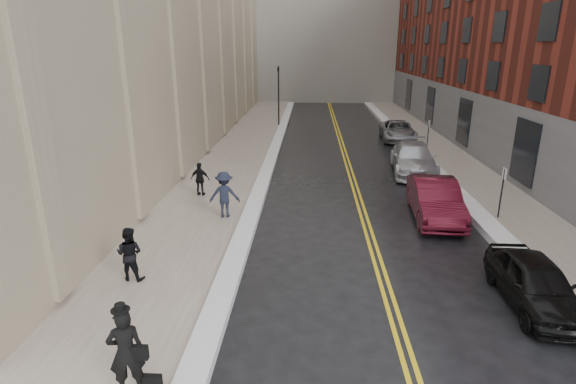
# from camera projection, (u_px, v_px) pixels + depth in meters

# --- Properties ---
(ground) EXTENTS (160.00, 160.00, 0.00)m
(ground) POSITION_uv_depth(u_px,v_px,m) (299.00, 334.00, 11.12)
(ground) COLOR black
(ground) RESTS_ON ground
(sidewalk_left) EXTENTS (4.00, 64.00, 0.15)m
(sidewalk_left) POSITION_uv_depth(u_px,v_px,m) (230.00, 166.00, 26.51)
(sidewalk_left) COLOR gray
(sidewalk_left) RESTS_ON ground
(sidewalk_right) EXTENTS (3.00, 64.00, 0.15)m
(sidewalk_right) POSITION_uv_depth(u_px,v_px,m) (462.00, 169.00, 25.87)
(sidewalk_right) COLOR gray
(sidewalk_right) RESTS_ON ground
(lane_stripe_a) EXTENTS (0.12, 64.00, 0.01)m
(lane_stripe_a) POSITION_uv_depth(u_px,v_px,m) (347.00, 168.00, 26.21)
(lane_stripe_a) COLOR gold
(lane_stripe_a) RESTS_ON ground
(lane_stripe_b) EXTENTS (0.12, 64.00, 0.01)m
(lane_stripe_b) POSITION_uv_depth(u_px,v_px,m) (351.00, 168.00, 26.19)
(lane_stripe_b) COLOR gold
(lane_stripe_b) RESTS_ON ground
(snow_ridge_left) EXTENTS (0.70, 60.80, 0.26)m
(snow_ridge_left) POSITION_uv_depth(u_px,v_px,m) (269.00, 165.00, 26.38)
(snow_ridge_left) COLOR white
(snow_ridge_left) RESTS_ON ground
(snow_ridge_right) EXTENTS (0.85, 60.80, 0.30)m
(snow_ridge_right) POSITION_uv_depth(u_px,v_px,m) (430.00, 167.00, 25.93)
(snow_ridge_right) COLOR white
(snow_ridge_right) RESTS_ON ground
(traffic_signal) EXTENTS (0.18, 0.15, 5.20)m
(traffic_signal) POSITION_uv_depth(u_px,v_px,m) (279.00, 91.00, 38.79)
(traffic_signal) COLOR black
(traffic_signal) RESTS_ON ground
(parking_sign_near) EXTENTS (0.06, 0.35, 2.23)m
(parking_sign_near) POSITION_uv_depth(u_px,v_px,m) (502.00, 189.00, 17.93)
(parking_sign_near) COLOR black
(parking_sign_near) RESTS_ON ground
(parking_sign_far) EXTENTS (0.06, 0.35, 2.23)m
(parking_sign_far) POSITION_uv_depth(u_px,v_px,m) (428.00, 134.00, 29.32)
(parking_sign_far) COLOR black
(parking_sign_far) RESTS_ON ground
(car_black) EXTENTS (1.66, 4.02, 1.36)m
(car_black) POSITION_uv_depth(u_px,v_px,m) (535.00, 283.00, 12.16)
(car_black) COLOR black
(car_black) RESTS_ON ground
(car_maroon) EXTENTS (2.04, 5.00, 1.61)m
(car_maroon) POSITION_uv_depth(u_px,v_px,m) (435.00, 200.00, 18.39)
(car_maroon) COLOR #4E0D1C
(car_maroon) RESTS_ON ground
(car_silver_near) EXTENTS (2.81, 5.79, 1.62)m
(car_silver_near) POSITION_uv_depth(u_px,v_px,m) (413.00, 159.00, 25.08)
(car_silver_near) COLOR #B1B2B9
(car_silver_near) RESTS_ON ground
(car_silver_far) EXTENTS (2.67, 5.31, 1.44)m
(car_silver_far) POSITION_uv_depth(u_px,v_px,m) (398.00, 131.00, 33.87)
(car_silver_far) COLOR gray
(car_silver_far) RESTS_ON ground
(pedestrian_main) EXTENTS (0.80, 0.66, 1.89)m
(pedestrian_main) POSITION_uv_depth(u_px,v_px,m) (126.00, 352.00, 8.77)
(pedestrian_main) COLOR black
(pedestrian_main) RESTS_ON sidewalk_left
(pedestrian_a) EXTENTS (0.86, 0.70, 1.64)m
(pedestrian_a) POSITION_uv_depth(u_px,v_px,m) (130.00, 254.00, 13.21)
(pedestrian_a) COLOR black
(pedestrian_a) RESTS_ON sidewalk_left
(pedestrian_b) EXTENTS (1.28, 0.81, 1.90)m
(pedestrian_b) POSITION_uv_depth(u_px,v_px,m) (224.00, 195.00, 18.08)
(pedestrian_b) COLOR #1A1E2F
(pedestrian_b) RESTS_ON sidewalk_left
(pedestrian_c) EXTENTS (0.96, 0.50, 1.56)m
(pedestrian_c) POSITION_uv_depth(u_px,v_px,m) (200.00, 179.00, 20.78)
(pedestrian_c) COLOR black
(pedestrian_c) RESTS_ON sidewalk_left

